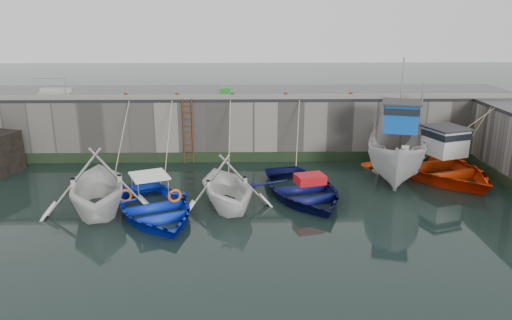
{
  "coord_description": "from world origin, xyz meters",
  "views": [
    {
      "loc": [
        0.83,
        -14.0,
        7.27
      ],
      "look_at": [
        1.26,
        6.26,
        1.2
      ],
      "focal_mm": 35.0,
      "sensor_mm": 36.0,
      "label": 1
    }
  ],
  "objects_px": {
    "boat_near_white": "(99,210)",
    "bollard_e": "(351,95)",
    "boat_near_blue": "(155,215)",
    "boat_near_navy": "(302,196)",
    "boat_far_orange": "(434,165)",
    "ladder": "(188,131)",
    "boat_near_blacktrim": "(227,206)",
    "bollard_c": "(233,96)",
    "fish_crate": "(225,91)",
    "bollard_d": "(286,95)",
    "boat_far_white": "(397,153)",
    "bollard_a": "(126,96)",
    "bollard_b": "(177,96)"
  },
  "relations": [
    {
      "from": "boat_near_white",
      "to": "bollard_e",
      "type": "relative_size",
      "value": 18.2
    },
    {
      "from": "boat_near_navy",
      "to": "bollard_a",
      "type": "bearing_deg",
      "value": 132.17
    },
    {
      "from": "boat_near_navy",
      "to": "boat_far_orange",
      "type": "relative_size",
      "value": 0.67
    },
    {
      "from": "ladder",
      "to": "bollard_b",
      "type": "height_order",
      "value": "bollard_b"
    },
    {
      "from": "boat_near_blacktrim",
      "to": "fish_crate",
      "type": "bearing_deg",
      "value": 76.01
    },
    {
      "from": "boat_near_navy",
      "to": "fish_crate",
      "type": "distance_m",
      "value": 8.11
    },
    {
      "from": "ladder",
      "to": "boat_near_blacktrim",
      "type": "height_order",
      "value": "ladder"
    },
    {
      "from": "boat_near_white",
      "to": "fish_crate",
      "type": "distance_m",
      "value": 9.69
    },
    {
      "from": "boat_near_navy",
      "to": "bollard_e",
      "type": "relative_size",
      "value": 19.7
    },
    {
      "from": "boat_near_white",
      "to": "boat_near_blacktrim",
      "type": "relative_size",
      "value": 1.16
    },
    {
      "from": "boat_far_white",
      "to": "fish_crate",
      "type": "distance_m",
      "value": 9.17
    },
    {
      "from": "bollard_a",
      "to": "bollard_c",
      "type": "distance_m",
      "value": 5.2
    },
    {
      "from": "bollard_d",
      "to": "bollard_e",
      "type": "height_order",
      "value": "same"
    },
    {
      "from": "boat_near_white",
      "to": "boat_near_blue",
      "type": "relative_size",
      "value": 0.96
    },
    {
      "from": "bollard_d",
      "to": "boat_near_blue",
      "type": "bearing_deg",
      "value": -127.5
    },
    {
      "from": "boat_near_blacktrim",
      "to": "boat_far_orange",
      "type": "height_order",
      "value": "boat_far_orange"
    },
    {
      "from": "boat_near_white",
      "to": "bollard_d",
      "type": "bearing_deg",
      "value": 26.78
    },
    {
      "from": "boat_far_orange",
      "to": "fish_crate",
      "type": "distance_m",
      "value": 10.85
    },
    {
      "from": "boat_far_orange",
      "to": "bollard_c",
      "type": "distance_m",
      "value": 10.04
    },
    {
      "from": "boat_near_blue",
      "to": "boat_far_white",
      "type": "bearing_deg",
      "value": -0.68
    },
    {
      "from": "fish_crate",
      "to": "boat_near_blacktrim",
      "type": "bearing_deg",
      "value": -93.73
    },
    {
      "from": "boat_near_white",
      "to": "bollard_a",
      "type": "xyz_separation_m",
      "value": [
        -0.22,
        6.5,
        3.3
      ]
    },
    {
      "from": "boat_near_blacktrim",
      "to": "boat_far_orange",
      "type": "distance_m",
      "value": 10.16
    },
    {
      "from": "boat_far_white",
      "to": "bollard_a",
      "type": "relative_size",
      "value": 25.88
    },
    {
      "from": "boat_near_blacktrim",
      "to": "bollard_c",
      "type": "xyz_separation_m",
      "value": [
        0.12,
        6.19,
        3.3
      ]
    },
    {
      "from": "boat_near_blacktrim",
      "to": "boat_near_white",
      "type": "bearing_deg",
      "value": 167.34
    },
    {
      "from": "fish_crate",
      "to": "bollard_e",
      "type": "xyz_separation_m",
      "value": [
        6.22,
        -1.39,
        -0.02
      ]
    },
    {
      "from": "bollard_c",
      "to": "ladder",
      "type": "bearing_deg",
      "value": -171.33
    },
    {
      "from": "boat_near_white",
      "to": "boat_near_blacktrim",
      "type": "height_order",
      "value": "boat_near_white"
    },
    {
      "from": "bollard_d",
      "to": "bollard_a",
      "type": "bearing_deg",
      "value": 180.0
    },
    {
      "from": "boat_far_orange",
      "to": "bollard_e",
      "type": "xyz_separation_m",
      "value": [
        -3.51,
        2.46,
        2.84
      ]
    },
    {
      "from": "fish_crate",
      "to": "bollard_d",
      "type": "bearing_deg",
      "value": -30.66
    },
    {
      "from": "bollard_d",
      "to": "bollard_e",
      "type": "xyz_separation_m",
      "value": [
        3.2,
        0.0,
        0.0
      ]
    },
    {
      "from": "fish_crate",
      "to": "bollard_d",
      "type": "relative_size",
      "value": 1.95
    },
    {
      "from": "boat_near_navy",
      "to": "bollard_e",
      "type": "bearing_deg",
      "value": 45.94
    },
    {
      "from": "boat_near_white",
      "to": "boat_far_white",
      "type": "relative_size",
      "value": 0.7
    },
    {
      "from": "boat_near_blue",
      "to": "ladder",
      "type": "bearing_deg",
      "value": 61.7
    },
    {
      "from": "boat_far_white",
      "to": "boat_near_white",
      "type": "bearing_deg",
      "value": -147.48
    },
    {
      "from": "bollard_d",
      "to": "bollard_e",
      "type": "bearing_deg",
      "value": 0.0
    },
    {
      "from": "ladder",
      "to": "boat_far_white",
      "type": "xyz_separation_m",
      "value": [
        9.67,
        -2.39,
        -0.49
      ]
    },
    {
      "from": "boat_near_white",
      "to": "bollard_b",
      "type": "bearing_deg",
      "value": 56.85
    },
    {
      "from": "boat_near_navy",
      "to": "boat_far_white",
      "type": "bearing_deg",
      "value": 13.59
    },
    {
      "from": "ladder",
      "to": "bollard_e",
      "type": "height_order",
      "value": "bollard_e"
    },
    {
      "from": "bollard_a",
      "to": "bollard_d",
      "type": "distance_m",
      "value": 7.8
    },
    {
      "from": "boat_near_blue",
      "to": "boat_far_white",
      "type": "distance_m",
      "value": 11.16
    },
    {
      "from": "boat_near_blacktrim",
      "to": "boat_far_white",
      "type": "relative_size",
      "value": 0.61
    },
    {
      "from": "bollard_e",
      "to": "fish_crate",
      "type": "bearing_deg",
      "value": 167.43
    },
    {
      "from": "boat_near_white",
      "to": "bollard_a",
      "type": "height_order",
      "value": "bollard_a"
    },
    {
      "from": "boat_far_white",
      "to": "bollard_d",
      "type": "distance_m",
      "value": 6.0
    },
    {
      "from": "boat_near_blacktrim",
      "to": "bollard_e",
      "type": "height_order",
      "value": "bollard_e"
    }
  ]
}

